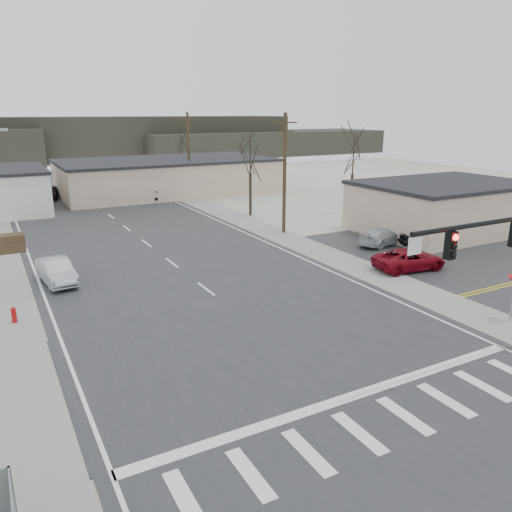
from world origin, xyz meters
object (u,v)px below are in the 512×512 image
at_px(sedan_crossing, 56,271).
at_px(car_parked_red, 409,259).
at_px(fire_hydrant, 14,315).
at_px(car_parked_silver, 382,237).
at_px(car_far_a, 151,194).
at_px(car_parked_dark_a, 428,237).
at_px(car_far_b, 50,192).

xyz_separation_m(sedan_crossing, car_parked_red, (20.75, -8.26, -0.07)).
relative_size(fire_hydrant, sedan_crossing, 0.19).
height_order(sedan_crossing, car_parked_silver, sedan_crossing).
relative_size(car_far_a, car_parked_dark_a, 1.08).
bearing_deg(car_far_a, fire_hydrant, 80.16).
bearing_deg(car_far_b, fire_hydrant, -86.70).
xyz_separation_m(sedan_crossing, car_far_b, (3.57, 32.74, 0.02)).
xyz_separation_m(car_parked_red, car_parked_silver, (2.82, 5.65, -0.02)).
xyz_separation_m(sedan_crossing, car_far_a, (13.90, 26.00, -0.04)).
xyz_separation_m(sedan_crossing, car_parked_dark_a, (26.37, -4.63, 0.01)).
bearing_deg(car_parked_silver, car_far_a, 6.72).
xyz_separation_m(car_parked_dark_a, car_parked_silver, (-2.80, 2.02, -0.11)).
distance_m(fire_hydrant, car_parked_dark_a, 29.08).
bearing_deg(sedan_crossing, car_far_b, 77.38).
distance_m(car_far_b, car_parked_red, 44.46).
bearing_deg(car_parked_red, fire_hydrant, 90.35).
bearing_deg(car_parked_red, car_far_b, 30.11).
height_order(sedan_crossing, car_parked_dark_a, car_parked_dark_a).
height_order(car_parked_red, car_parked_silver, car_parked_red).
xyz_separation_m(fire_hydrant, sedan_crossing, (2.70, 5.37, 0.33)).
distance_m(sedan_crossing, car_far_b, 32.93).
bearing_deg(car_parked_dark_a, fire_hydrant, 111.49).
bearing_deg(car_far_b, sedan_crossing, -83.58).
height_order(sedan_crossing, car_far_a, sedan_crossing).
bearing_deg(car_far_b, car_far_a, -20.47).
distance_m(car_far_b, car_parked_silver, 40.61).
xyz_separation_m(car_parked_red, car_parked_dark_a, (5.62, 3.63, 0.08)).
distance_m(car_far_a, car_parked_red, 34.95).
distance_m(sedan_crossing, car_far_a, 29.48).
distance_m(car_parked_red, car_parked_dark_a, 6.69).
bearing_deg(car_parked_dark_a, car_far_b, 51.41).
xyz_separation_m(car_far_a, car_far_b, (-10.32, 6.74, 0.06)).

